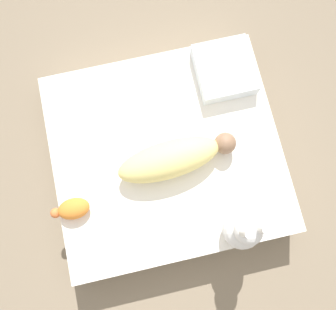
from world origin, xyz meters
TOP-DOWN VIEW (x-y plane):
  - ground_plane at (0.00, 0.00)m, footprint 12.00×12.00m
  - bed_mattress at (0.00, 0.00)m, footprint 1.18×1.09m
  - swaddled_baby at (-0.03, 0.06)m, footprint 0.61×0.22m
  - pillow at (-0.40, -0.35)m, footprint 0.29×0.31m
  - bunny_plush at (-0.26, 0.46)m, footprint 0.18×0.18m
  - turtle_plush at (0.51, 0.19)m, footprint 0.20×0.10m

SIDE VIEW (x-z plane):
  - ground_plane at x=0.00m, z-range 0.00..0.00m
  - bed_mattress at x=0.00m, z-range 0.00..0.23m
  - turtle_plush at x=0.51m, z-range 0.23..0.31m
  - pillow at x=-0.40m, z-range 0.23..0.31m
  - swaddled_baby at x=-0.03m, z-range 0.23..0.39m
  - bunny_plush at x=-0.26m, z-range 0.17..0.54m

